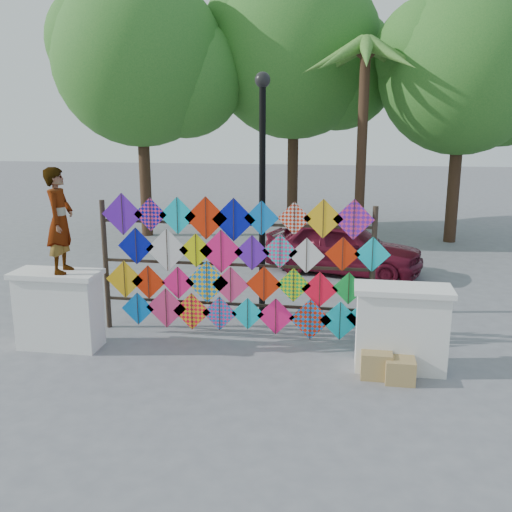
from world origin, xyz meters
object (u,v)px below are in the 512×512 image
object	(u,v)px
vendor_woman	(60,221)
sedan	(343,247)
lamppost	(262,173)
kite_rack	(237,267)

from	to	relation	value
vendor_woman	sedan	distance (m)	7.12
sedan	lamppost	world-z (taller)	lamppost
kite_rack	vendor_woman	world-z (taller)	vendor_woman
vendor_woman	kite_rack	bearing A→B (deg)	-77.83
kite_rack	sedan	xyz separation A→B (m)	(1.74, 4.51, -0.58)
kite_rack	lamppost	world-z (taller)	lamppost
vendor_woman	lamppost	size ratio (longest dim) A/B	0.37
kite_rack	vendor_woman	distance (m)	2.92
kite_rack	vendor_woman	xyz separation A→B (m)	(-2.62, -0.92, 0.88)
vendor_woman	sedan	size ratio (longest dim) A/B	0.44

